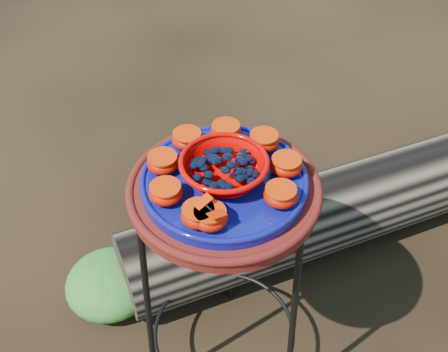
# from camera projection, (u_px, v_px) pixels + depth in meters

# --- Properties ---
(plant_stand) EXTENTS (0.44, 0.44, 0.70)m
(plant_stand) POSITION_uv_depth(u_px,v_px,m) (224.00, 290.00, 1.47)
(plant_stand) COLOR black
(plant_stand) RESTS_ON ground
(terracotta_saucer) EXTENTS (0.42, 0.42, 0.03)m
(terracotta_saucer) POSITION_uv_depth(u_px,v_px,m) (224.00, 192.00, 1.22)
(terracotta_saucer) COLOR #461610
(terracotta_saucer) RESTS_ON plant_stand
(cobalt_plate) EXTENTS (0.36, 0.36, 0.02)m
(cobalt_plate) POSITION_uv_depth(u_px,v_px,m) (224.00, 182.00, 1.20)
(cobalt_plate) COLOR navy
(cobalt_plate) RESTS_ON terracotta_saucer
(red_bowl) EXTENTS (0.18, 0.18, 0.05)m
(red_bowl) POSITION_uv_depth(u_px,v_px,m) (224.00, 170.00, 1.18)
(red_bowl) COLOR #C70200
(red_bowl) RESTS_ON cobalt_plate
(glass_gems) EXTENTS (0.14, 0.14, 0.02)m
(glass_gems) POSITION_uv_depth(u_px,v_px,m) (224.00, 156.00, 1.15)
(glass_gems) COLOR black
(glass_gems) RESTS_ON red_bowl
(orange_half_0) EXTENTS (0.07, 0.07, 0.04)m
(orange_half_0) POSITION_uv_depth(u_px,v_px,m) (210.00, 218.00, 1.09)
(orange_half_0) COLOR #AB1100
(orange_half_0) RESTS_ON cobalt_plate
(orange_half_1) EXTENTS (0.07, 0.07, 0.04)m
(orange_half_1) POSITION_uv_depth(u_px,v_px,m) (280.00, 195.00, 1.13)
(orange_half_1) COLOR #AB1100
(orange_half_1) RESTS_ON cobalt_plate
(orange_half_2) EXTENTS (0.07, 0.07, 0.04)m
(orange_half_2) POSITION_uv_depth(u_px,v_px,m) (286.00, 165.00, 1.19)
(orange_half_2) COLOR #AB1100
(orange_half_2) RESTS_ON cobalt_plate
(orange_half_3) EXTENTS (0.07, 0.07, 0.04)m
(orange_half_3) POSITION_uv_depth(u_px,v_px,m) (264.00, 141.00, 1.25)
(orange_half_3) COLOR #AB1100
(orange_half_3) RESTS_ON cobalt_plate
(orange_half_4) EXTENTS (0.07, 0.07, 0.04)m
(orange_half_4) POSITION_uv_depth(u_px,v_px,m) (226.00, 132.00, 1.28)
(orange_half_4) COLOR #AB1100
(orange_half_4) RESTS_ON cobalt_plate
(orange_half_5) EXTENTS (0.07, 0.07, 0.04)m
(orange_half_5) POSITION_uv_depth(u_px,v_px,m) (187.00, 140.00, 1.26)
(orange_half_5) COLOR #AB1100
(orange_half_5) RESTS_ON cobalt_plate
(orange_half_6) EXTENTS (0.07, 0.07, 0.04)m
(orange_half_6) POSITION_uv_depth(u_px,v_px,m) (163.00, 163.00, 1.20)
(orange_half_6) COLOR #AB1100
(orange_half_6) RESTS_ON cobalt_plate
(orange_half_7) EXTENTS (0.07, 0.07, 0.04)m
(orange_half_7) POSITION_uv_depth(u_px,v_px,m) (166.00, 193.00, 1.14)
(orange_half_7) COLOR #AB1100
(orange_half_7) RESTS_ON cobalt_plate
(orange_half_8) EXTENTS (0.07, 0.07, 0.04)m
(orange_half_8) POSITION_uv_depth(u_px,v_px,m) (198.00, 215.00, 1.09)
(orange_half_8) COLOR #AB1100
(orange_half_8) RESTS_ON cobalt_plate
(butterfly) EXTENTS (0.09, 0.09, 0.01)m
(butterfly) POSITION_uv_depth(u_px,v_px,m) (210.00, 209.00, 1.07)
(butterfly) COLOR red
(butterfly) RESTS_ON orange_half_0
(driftwood_log) EXTENTS (1.52, 1.07, 0.28)m
(driftwood_log) POSITION_uv_depth(u_px,v_px,m) (334.00, 209.00, 1.97)
(driftwood_log) COLOR black
(driftwood_log) RESTS_ON ground
(foliage_left) EXTENTS (0.29, 0.29, 0.14)m
(foliage_left) POSITION_uv_depth(u_px,v_px,m) (110.00, 283.00, 1.83)
(foliage_left) COLOR #16621C
(foliage_left) RESTS_ON ground
(foliage_back) EXTENTS (0.34, 0.34, 0.17)m
(foliage_back) POSITION_uv_depth(u_px,v_px,m) (185.00, 186.00, 2.14)
(foliage_back) COLOR #16621C
(foliage_back) RESTS_ON ground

